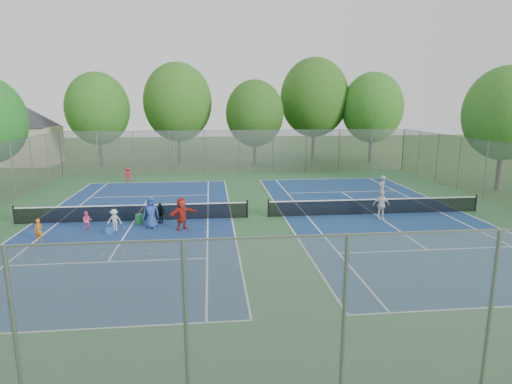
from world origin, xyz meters
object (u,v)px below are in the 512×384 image
net_left (134,213)px  instructor (381,190)px  ball_hopper (139,219)px  net_right (375,207)px  ball_crate (110,231)px

net_left → instructor: 15.61m
instructor → ball_hopper: bearing=-26.8°
net_left → instructor: bearing=9.2°
net_left → ball_hopper: 0.86m
net_left → ball_hopper: bearing=-61.7°
net_right → ball_hopper: size_ratio=22.21×
ball_crate → ball_hopper: ball_hopper is taller
ball_hopper → instructor: bearing=12.2°
ball_crate → net_left: bearing=70.5°
ball_crate → instructor: size_ratio=0.18×
net_right → ball_crate: size_ratio=37.96×
ball_hopper → instructor: 15.36m
ball_crate → ball_hopper: size_ratio=0.59×
instructor → ball_crate: bearing=-22.5°
net_right → net_left: bearing=180.0°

